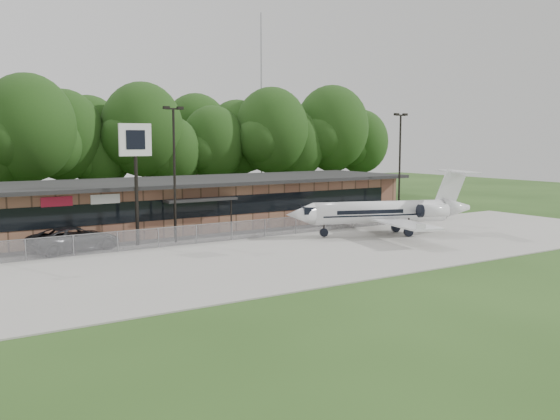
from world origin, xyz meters
TOP-DOWN VIEW (x-y plane):
  - ground at (0.00, 0.00)m, footprint 160.00×160.00m
  - apron at (0.00, 8.00)m, footprint 64.00×18.00m
  - parking_lot at (0.00, 19.50)m, footprint 50.00×9.00m
  - terminal at (-0.00, 23.94)m, footprint 41.00×11.65m
  - fence at (0.00, 15.00)m, footprint 46.00×0.04m
  - treeline at (0.00, 42.00)m, footprint 72.00×12.00m
  - radio_mast at (22.00, 48.00)m, footprint 0.20×0.20m
  - light_pole_mid at (-5.00, 16.50)m, footprint 1.55×0.30m
  - light_pole_right at (18.00, 16.50)m, footprint 1.55×0.30m
  - business_jet at (10.71, 10.43)m, footprint 15.70×14.05m
  - suv at (-12.33, 17.19)m, footprint 6.79×4.10m
  - pole_sign at (-7.88, 16.79)m, footprint 2.36×0.45m

SIDE VIEW (x-z plane):
  - ground at x=0.00m, z-range 0.00..0.00m
  - parking_lot at x=0.00m, z-range 0.00..0.06m
  - apron at x=0.00m, z-range 0.00..0.08m
  - fence at x=0.00m, z-range 0.02..1.54m
  - suv at x=-12.33m, z-range 0.00..1.76m
  - business_jet at x=10.71m, z-range -0.76..4.59m
  - terminal at x=0.00m, z-range 0.03..4.33m
  - light_pole_mid at x=-5.00m, z-range 0.86..11.09m
  - light_pole_right at x=18.00m, z-range 0.86..11.09m
  - pole_sign at x=-7.88m, z-range 2.37..11.32m
  - treeline at x=0.00m, z-range 0.00..15.00m
  - radio_mast at x=22.00m, z-range 0.00..25.00m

